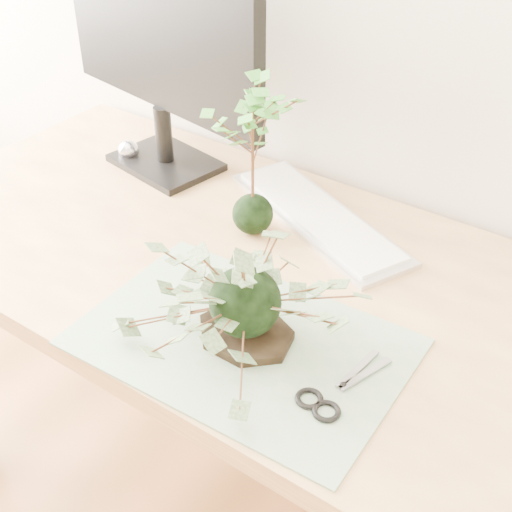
# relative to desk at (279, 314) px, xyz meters

# --- Properties ---
(desk) EXTENTS (1.60, 0.70, 0.74)m
(desk) POSITION_rel_desk_xyz_m (0.00, 0.00, 0.00)
(desk) COLOR #E0B067
(desk) RESTS_ON ground_plane
(cutting_mat) EXTENTS (0.51, 0.36, 0.00)m
(cutting_mat) POSITION_rel_desk_xyz_m (0.05, -0.18, 0.09)
(cutting_mat) COLOR gray
(cutting_mat) RESTS_ON desk
(stone_dish) EXTENTS (0.17, 0.17, 0.01)m
(stone_dish) POSITION_rel_desk_xyz_m (0.05, -0.17, 0.10)
(stone_dish) COLOR black
(stone_dish) RESTS_ON cutting_mat
(ivy_kokedama) EXTENTS (0.39, 0.39, 0.22)m
(ivy_kokedama) POSITION_rel_desk_xyz_m (0.05, -0.17, 0.21)
(ivy_kokedama) COLOR black
(ivy_kokedama) RESTS_ON stone_dish
(maple_kokedama) EXTENTS (0.21, 0.21, 0.33)m
(maple_kokedama) POSITION_rel_desk_xyz_m (-0.12, 0.09, 0.32)
(maple_kokedama) COLOR black
(maple_kokedama) RESTS_ON desk
(keyboard) EXTENTS (0.47, 0.30, 0.02)m
(keyboard) POSITION_rel_desk_xyz_m (-0.04, 0.20, 0.10)
(keyboard) COLOR silver
(keyboard) RESTS_ON desk
(monitor) EXTENTS (0.56, 0.20, 0.50)m
(monitor) POSITION_rel_desk_xyz_m (-0.43, 0.20, 0.38)
(monitor) COLOR black
(monitor) RESTS_ON desk
(foil_ball) EXTENTS (0.05, 0.05, 0.05)m
(foil_ball) POSITION_rel_desk_xyz_m (-0.52, 0.16, 0.11)
(foil_ball) COLOR silver
(foil_ball) RESTS_ON desk
(scissors) EXTENTS (0.08, 0.17, 0.01)m
(scissors) POSITION_rel_desk_xyz_m (0.22, -0.21, 0.10)
(scissors) COLOR gray
(scissors) RESTS_ON cutting_mat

